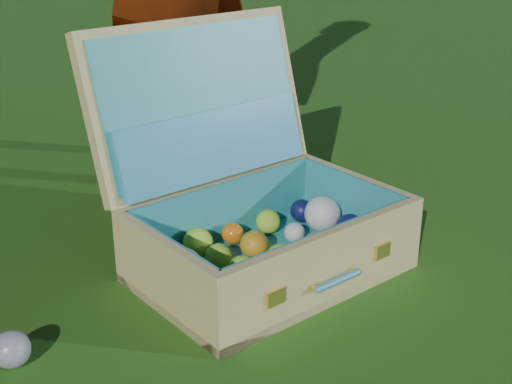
% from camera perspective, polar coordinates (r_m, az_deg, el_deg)
% --- Properties ---
extents(ground, '(60.00, 60.00, 0.00)m').
position_cam_1_polar(ground, '(1.57, -4.20, -7.97)').
color(ground, '#215114').
rests_on(ground, ground).
extents(stray_ball, '(0.07, 0.07, 0.07)m').
position_cam_1_polar(stray_ball, '(1.40, -18.99, -11.82)').
color(stray_ball, '#4063A6').
rests_on(stray_ball, ground).
extents(suitcase, '(0.69, 0.65, 0.54)m').
position_cam_1_polar(suitcase, '(1.63, -0.71, -0.68)').
color(suitcase, '#D3B971').
rests_on(suitcase, ground).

